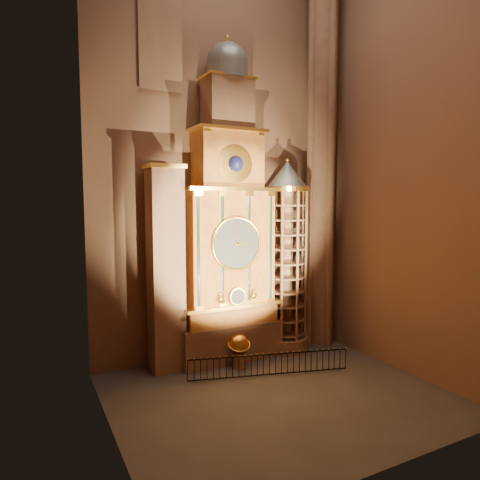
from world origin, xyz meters
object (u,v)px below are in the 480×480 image
portrait_tower (166,268)px  celestial_globe (239,348)px  astronomical_clock (228,235)px  stair_turret (286,258)px  iron_railing (270,365)px

portrait_tower → celestial_globe: (3.32, -1.45, -4.13)m
astronomical_clock → celestial_globe: (-0.08, -1.43, -5.66)m
stair_turret → celestial_globe: size_ratio=6.37×
astronomical_clock → portrait_tower: (-3.40, 0.02, -1.53)m
astronomical_clock → stair_turret: astronomical_clock is taller
celestial_globe → iron_railing: size_ratio=0.22×
astronomical_clock → celestial_globe: 5.84m
portrait_tower → celestial_globe: 5.49m
astronomical_clock → iron_railing: astronomical_clock is taller
portrait_tower → stair_turret: (6.90, -0.28, 0.12)m
portrait_tower → stair_turret: 6.91m
astronomical_clock → portrait_tower: bearing=179.7°
celestial_globe → portrait_tower: bearing=156.5°
iron_railing → portrait_tower: bearing=143.1°
portrait_tower → stair_turret: size_ratio=0.94×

